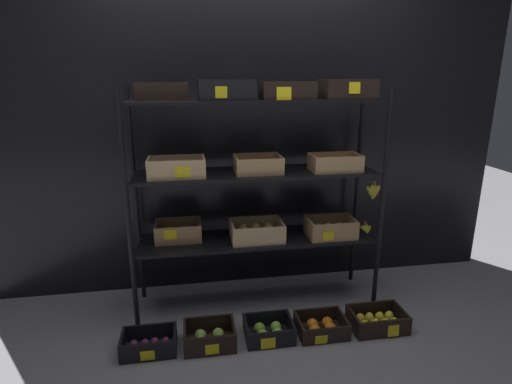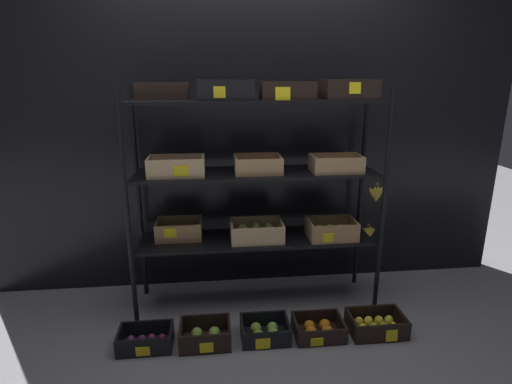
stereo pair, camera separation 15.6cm
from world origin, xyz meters
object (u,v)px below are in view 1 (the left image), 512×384
display_rack (259,170)px  crate_ground_apple_green (210,338)px  crate_ground_orange (321,327)px  crate_ground_plum (149,345)px  crate_ground_lemon (377,321)px  crate_ground_center_apple_green (269,331)px

display_rack → crate_ground_apple_green: (-0.39, -0.43, -0.96)m
crate_ground_apple_green → crate_ground_orange: crate_ground_apple_green is taller
crate_ground_plum → crate_ground_lemon: (1.48, -0.01, 0.01)m
crate_ground_apple_green → crate_ground_orange: (0.73, 0.00, -0.01)m
crate_ground_plum → crate_ground_orange: crate_ground_plum is taller
crate_ground_plum → crate_ground_lemon: size_ratio=0.92×
display_rack → crate_ground_plum: 1.30m
crate_ground_apple_green → crate_ground_plum: bearing=179.8°
crate_ground_center_apple_green → crate_ground_orange: (0.35, -0.01, -0.00)m
crate_ground_orange → crate_ground_plum: bearing=-180.0°
crate_ground_orange → crate_ground_center_apple_green: bearing=178.5°
crate_ground_plum → crate_ground_apple_green: bearing=-0.2°
display_rack → crate_ground_orange: display_rack is taller
crate_ground_lemon → display_rack: bearing=148.8°
display_rack → crate_ground_center_apple_green: 1.05m
crate_ground_plum → crate_ground_lemon: crate_ground_lemon is taller
crate_ground_apple_green → crate_ground_center_apple_green: (0.38, 0.01, -0.00)m
crate_ground_plum → crate_ground_orange: size_ratio=1.04×
display_rack → crate_ground_center_apple_green: bearing=-91.0°
display_rack → crate_ground_lemon: 1.28m
crate_ground_center_apple_green → crate_ground_orange: bearing=-1.5°
crate_ground_orange → crate_ground_lemon: (0.39, -0.01, 0.00)m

